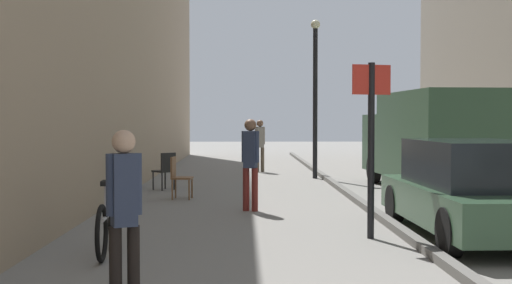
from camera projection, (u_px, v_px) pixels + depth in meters
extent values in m
plane|color=gray|center=(284.00, 206.00, 13.31)|extent=(80.00, 80.00, 0.00)
cube|color=#615F5B|center=(361.00, 203.00, 13.34)|extent=(0.16, 40.00, 0.12)
cylinder|color=maroon|center=(255.00, 190.00, 12.52)|extent=(0.12, 0.12, 0.83)
cylinder|color=maroon|center=(246.00, 189.00, 12.57)|extent=(0.12, 0.12, 0.83)
cube|color=#2D3851|center=(250.00, 149.00, 12.52)|extent=(0.28, 0.26, 0.71)
cylinder|color=#2D3851|center=(257.00, 147.00, 12.48)|extent=(0.10, 0.10, 0.60)
cylinder|color=#2D3851|center=(244.00, 147.00, 12.56)|extent=(0.10, 0.10, 0.60)
sphere|color=brown|center=(250.00, 125.00, 12.50)|extent=(0.23, 0.23, 0.23)
cylinder|color=brown|center=(257.00, 160.00, 22.01)|extent=(0.12, 0.12, 0.83)
cylinder|color=brown|center=(262.00, 160.00, 22.06)|extent=(0.12, 0.12, 0.83)
cube|color=gray|center=(260.00, 137.00, 22.01)|extent=(0.27, 0.25, 0.71)
cylinder|color=gray|center=(256.00, 136.00, 21.97)|extent=(0.10, 0.10, 0.60)
cylinder|color=gray|center=(264.00, 136.00, 22.04)|extent=(0.10, 0.10, 0.60)
sphere|color=brown|center=(260.00, 123.00, 21.99)|extent=(0.23, 0.23, 0.23)
cylinder|color=black|center=(134.00, 268.00, 6.01)|extent=(0.12, 0.12, 0.78)
cylinder|color=black|center=(116.00, 269.00, 5.95)|extent=(0.12, 0.12, 0.78)
cube|color=#2D3851|center=(124.00, 190.00, 5.95)|extent=(0.27, 0.25, 0.67)
cylinder|color=#2D3851|center=(137.00, 184.00, 6.00)|extent=(0.09, 0.09, 0.57)
cylinder|color=#2D3851|center=(111.00, 185.00, 5.91)|extent=(0.09, 0.09, 0.57)
sphere|color=tan|center=(124.00, 142.00, 5.94)|extent=(0.22, 0.22, 0.22)
cube|color=#335138|center=(439.00, 135.00, 15.56)|extent=(2.23, 4.12, 2.10)
cube|color=#335138|center=(403.00, 142.00, 18.34)|extent=(2.07, 1.68, 1.57)
cube|color=black|center=(398.00, 130.00, 18.87)|extent=(1.65, 0.15, 0.69)
cylinder|color=black|center=(374.00, 169.00, 18.13)|extent=(0.27, 0.81, 0.80)
cylinder|color=black|center=(435.00, 168.00, 18.28)|extent=(0.27, 0.81, 0.80)
cylinder|color=black|center=(421.00, 182.00, 14.23)|extent=(0.27, 0.81, 0.80)
cylinder|color=black|center=(499.00, 181.00, 14.38)|extent=(0.27, 0.81, 0.80)
cube|color=#335138|center=(472.00, 204.00, 9.76)|extent=(1.86, 4.23, 0.55)
cube|color=black|center=(473.00, 163.00, 9.74)|extent=(1.55, 2.54, 0.68)
cylinder|color=black|center=(395.00, 204.00, 11.17)|extent=(0.21, 0.64, 0.64)
cylinder|color=black|center=(489.00, 203.00, 11.22)|extent=(0.21, 0.64, 0.64)
cylinder|color=black|center=(450.00, 232.00, 8.31)|extent=(0.21, 0.64, 0.64)
cylinder|color=black|center=(371.00, 151.00, 9.61)|extent=(0.10, 0.10, 2.60)
cube|color=red|center=(371.00, 80.00, 9.58)|extent=(0.59, 0.17, 0.44)
cylinder|color=black|center=(315.00, 104.00, 19.55)|extent=(0.14, 0.14, 4.50)
sphere|color=beige|center=(315.00, 24.00, 19.47)|extent=(0.28, 0.28, 0.28)
torus|color=black|center=(114.00, 220.00, 9.05)|extent=(0.10, 0.72, 0.72)
torus|color=black|center=(102.00, 233.00, 8.00)|extent=(0.10, 0.72, 0.72)
cylinder|color=#B7B7BC|center=(108.00, 215.00, 8.52)|extent=(0.10, 0.95, 0.05)
cylinder|color=#B7B7BC|center=(106.00, 200.00, 8.33)|extent=(0.04, 0.04, 0.40)
cube|color=black|center=(106.00, 183.00, 8.32)|extent=(0.11, 0.25, 0.06)
cylinder|color=black|center=(153.00, 181.00, 16.40)|extent=(0.04, 0.04, 0.45)
cylinder|color=black|center=(165.00, 180.00, 16.66)|extent=(0.04, 0.04, 0.45)
cylinder|color=black|center=(162.00, 182.00, 16.13)|extent=(0.04, 0.04, 0.45)
cylinder|color=black|center=(174.00, 181.00, 16.39)|extent=(0.04, 0.04, 0.45)
cube|color=black|center=(164.00, 171.00, 16.39)|extent=(0.62, 0.62, 0.04)
cube|color=black|center=(168.00, 162.00, 16.24)|extent=(0.35, 0.33, 0.45)
cylinder|color=brown|center=(192.00, 188.00, 14.64)|extent=(0.04, 0.04, 0.45)
cylinder|color=brown|center=(189.00, 190.00, 14.27)|extent=(0.04, 0.04, 0.45)
cylinder|color=brown|center=(176.00, 188.00, 14.67)|extent=(0.04, 0.04, 0.45)
cylinder|color=brown|center=(172.00, 190.00, 14.29)|extent=(0.04, 0.04, 0.45)
cube|color=brown|center=(182.00, 178.00, 14.46)|extent=(0.48, 0.48, 0.04)
cube|color=brown|center=(173.00, 167.00, 14.46)|extent=(0.08, 0.44, 0.45)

